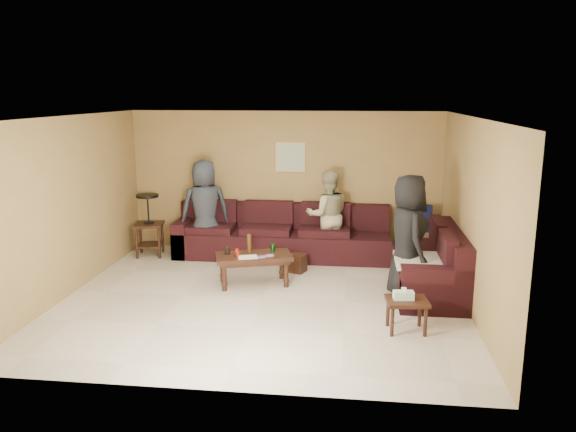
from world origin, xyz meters
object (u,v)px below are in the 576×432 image
at_px(end_table_left, 149,224).
at_px(person_left, 205,209).
at_px(waste_bin, 297,263).
at_px(person_right, 408,236).
at_px(coffee_table, 253,259).
at_px(side_table_right, 406,303).
at_px(sectional_sofa, 327,249).
at_px(person_middle, 328,215).

distance_m(end_table_left, person_left, 1.04).
xyz_separation_m(end_table_left, waste_bin, (2.67, -0.62, -0.43)).
height_order(waste_bin, person_right, person_right).
height_order(coffee_table, side_table_right, coffee_table).
relative_size(side_table_right, waste_bin, 1.88).
bearing_deg(side_table_right, end_table_left, 146.75).
height_order(side_table_right, person_left, person_left).
bearing_deg(side_table_right, person_left, 138.83).
height_order(sectional_sofa, waste_bin, sectional_sofa).
distance_m(sectional_sofa, side_table_right, 2.62).
bearing_deg(end_table_left, person_left, 2.27).
bearing_deg(person_middle, sectional_sofa, 80.97).
xyz_separation_m(sectional_sofa, end_table_left, (-3.13, 0.35, 0.25)).
relative_size(sectional_sofa, end_table_left, 4.26).
bearing_deg(person_right, person_left, 50.95).
xyz_separation_m(end_table_left, side_table_right, (4.19, -2.75, -0.21)).
xyz_separation_m(end_table_left, person_left, (1.00, 0.04, 0.28)).
height_order(end_table_left, waste_bin, end_table_left).
xyz_separation_m(coffee_table, end_table_left, (-2.08, 1.30, 0.18)).
relative_size(waste_bin, person_right, 0.17).
relative_size(sectional_sofa, person_right, 2.69).
bearing_deg(person_middle, side_table_right, 98.92).
bearing_deg(person_left, coffee_table, 106.12).
distance_m(coffee_table, side_table_right, 2.56).
distance_m(end_table_left, person_middle, 3.12).
distance_m(coffee_table, person_middle, 1.82).
height_order(sectional_sofa, person_right, person_right).
bearing_deg(person_left, sectional_sofa, 146.77).
bearing_deg(coffee_table, person_left, 128.91).
distance_m(sectional_sofa, person_left, 2.23).
xyz_separation_m(waste_bin, person_right, (1.63, -0.89, 0.72)).
bearing_deg(waste_bin, person_right, -28.74).
bearing_deg(end_table_left, side_table_right, -33.25).
distance_m(side_table_right, person_right, 1.33).
xyz_separation_m(person_middle, person_right, (1.19, -1.67, 0.09)).
xyz_separation_m(sectional_sofa, waste_bin, (-0.46, -0.27, -0.18)).
bearing_deg(sectional_sofa, person_right, -44.95).
height_order(side_table_right, waste_bin, side_table_right).
relative_size(coffee_table, person_right, 0.71).
bearing_deg(person_left, end_table_left, -20.52).
bearing_deg(coffee_table, end_table_left, 148.07).
bearing_deg(sectional_sofa, end_table_left, 173.58).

